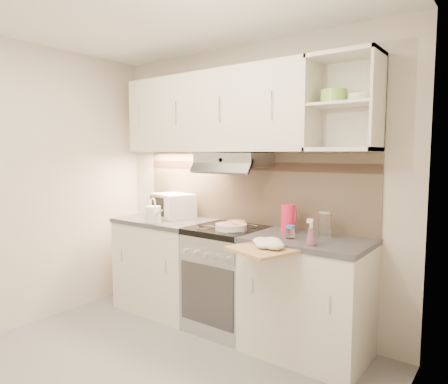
# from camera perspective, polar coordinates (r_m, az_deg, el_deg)

# --- Properties ---
(room_shell) EXTENTS (3.04, 2.84, 2.52)m
(room_shell) POSITION_cam_1_polar(r_m,az_deg,el_deg) (2.84, -8.27, 7.32)
(room_shell) COLOR beige
(room_shell) RESTS_ON ground
(base_cabinet_left) EXTENTS (0.90, 0.60, 0.86)m
(base_cabinet_left) POSITION_cam_1_polar(r_m,az_deg,el_deg) (4.04, -8.26, -10.38)
(base_cabinet_left) COLOR silver
(base_cabinet_left) RESTS_ON ground
(worktop_left) EXTENTS (0.92, 0.62, 0.04)m
(worktop_left) POSITION_cam_1_polar(r_m,az_deg,el_deg) (3.94, -8.35, -4.08)
(worktop_left) COLOR #47474C
(worktop_left) RESTS_ON base_cabinet_left
(base_cabinet_right) EXTENTS (0.90, 0.60, 0.86)m
(base_cabinet_right) POSITION_cam_1_polar(r_m,az_deg,el_deg) (3.21, 11.75, -14.70)
(base_cabinet_right) COLOR silver
(base_cabinet_right) RESTS_ON ground
(worktop_right) EXTENTS (0.92, 0.62, 0.04)m
(worktop_right) POSITION_cam_1_polar(r_m,az_deg,el_deg) (3.09, 11.92, -6.84)
(worktop_right) COLOR #47474C
(worktop_right) RESTS_ON base_cabinet_right
(electric_range) EXTENTS (0.60, 0.60, 0.90)m
(electric_range) POSITION_cam_1_polar(r_m,az_deg,el_deg) (3.57, 0.51, -12.16)
(electric_range) COLOR #B7B7BC
(electric_range) RESTS_ON ground
(microwave) EXTENTS (0.48, 0.41, 0.23)m
(microwave) POSITION_cam_1_polar(r_m,az_deg,el_deg) (4.01, -7.34, -1.92)
(microwave) COLOR silver
(microwave) RESTS_ON worktop_left
(watering_can) EXTENTS (0.27, 0.16, 0.23)m
(watering_can) POSITION_cam_1_polar(r_m,az_deg,el_deg) (3.72, -10.06, -3.06)
(watering_can) COLOR white
(watering_can) RESTS_ON worktop_left
(plate_stack) EXTENTS (0.26, 0.26, 0.06)m
(plate_stack) POSITION_cam_1_polar(r_m,az_deg,el_deg) (3.34, 1.04, -5.00)
(plate_stack) COLOR white
(plate_stack) RESTS_ON electric_range
(bread_loaf) EXTENTS (0.17, 0.17, 0.04)m
(bread_loaf) POSITION_cam_1_polar(r_m,az_deg,el_deg) (3.53, 1.79, -4.49)
(bread_loaf) COLOR olive
(bread_loaf) RESTS_ON electric_range
(pink_pitcher) EXTENTS (0.12, 0.11, 0.23)m
(pink_pitcher) POSITION_cam_1_polar(r_m,az_deg,el_deg) (3.26, 9.17, -3.73)
(pink_pitcher) COLOR #DF1945
(pink_pitcher) RESTS_ON worktop_right
(glass_jar) EXTENTS (0.11, 0.11, 0.20)m
(glass_jar) POSITION_cam_1_polar(r_m,az_deg,el_deg) (3.13, 14.25, -4.43)
(glass_jar) COLOR white
(glass_jar) RESTS_ON worktop_right
(spice_jar) EXTENTS (0.07, 0.07, 0.10)m
(spice_jar) POSITION_cam_1_polar(r_m,az_deg,el_deg) (3.04, 9.45, -5.63)
(spice_jar) COLOR white
(spice_jar) RESTS_ON worktop_right
(spray_bottle) EXTENTS (0.08, 0.08, 0.20)m
(spray_bottle) POSITION_cam_1_polar(r_m,az_deg,el_deg) (2.83, 12.33, -5.95)
(spray_bottle) COLOR pink
(spray_bottle) RESTS_ON worktop_right
(cutting_board) EXTENTS (0.49, 0.47, 0.02)m
(cutting_board) POSITION_cam_1_polar(r_m,az_deg,el_deg) (2.80, 5.40, -8.23)
(cutting_board) COLOR tan
(cutting_board) RESTS_ON base_cabinet_right
(dish_towel) EXTENTS (0.31, 0.27, 0.08)m
(dish_towel) POSITION_cam_1_polar(r_m,az_deg,el_deg) (2.81, 5.90, -7.13)
(dish_towel) COLOR white
(dish_towel) RESTS_ON cutting_board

